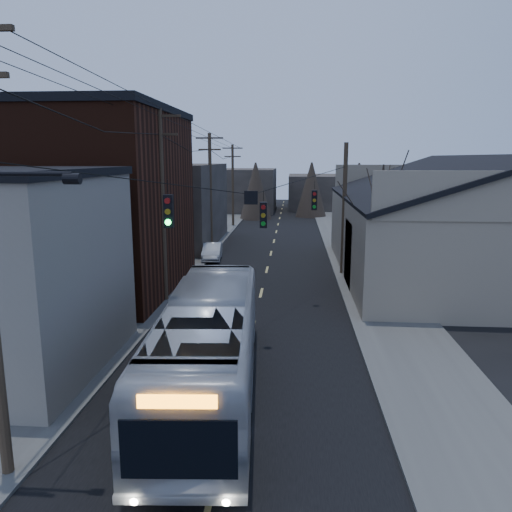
{
  "coord_description": "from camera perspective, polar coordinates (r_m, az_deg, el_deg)",
  "views": [
    {
      "loc": [
        1.77,
        -7.3,
        7.53
      ],
      "look_at": [
        0.03,
        15.65,
        3.0
      ],
      "focal_mm": 35.0,
      "sensor_mm": 36.0,
      "label": 1
    }
  ],
  "objects": [
    {
      "name": "building_far_right",
      "position": [
        77.64,
        8.26,
        7.3
      ],
      "size": [
        12.0,
        14.0,
        5.0
      ],
      "primitive_type": "cube",
      "color": "#2E2A25",
      "rests_on": "ground"
    },
    {
      "name": "road_surface",
      "position": [
        38.09,
        1.58,
        -0.26
      ],
      "size": [
        9.0,
        110.0,
        0.02
      ],
      "primitive_type": "cube",
      "color": "black",
      "rests_on": "ground"
    },
    {
      "name": "utility_lines",
      "position": [
        31.93,
        -4.51,
        6.47
      ],
      "size": [
        11.24,
        45.28,
        10.5
      ],
      "color": "#382B1E",
      "rests_on": "ground"
    },
    {
      "name": "warehouse",
      "position": [
        34.54,
        23.28,
        2.18
      ],
      "size": [
        16.16,
        20.6,
        7.73
      ],
      "color": "gray",
      "rests_on": "ground"
    },
    {
      "name": "sidewalk_right",
      "position": [
        38.34,
        11.33,
        -0.33
      ],
      "size": [
        4.0,
        110.0,
        0.12
      ],
      "primitive_type": "cube",
      "color": "#474744",
      "rests_on": "ground"
    },
    {
      "name": "sidewalk_left",
      "position": [
        38.93,
        -8.01,
        -0.04
      ],
      "size": [
        4.0,
        110.0,
        0.12
      ],
      "primitive_type": "cube",
      "color": "#474744",
      "rests_on": "ground"
    },
    {
      "name": "building_far_left",
      "position": [
        72.86,
        -1.81,
        7.56
      ],
      "size": [
        10.0,
        12.0,
        6.0
      ],
      "primitive_type": "cube",
      "color": "#2E2A25",
      "rests_on": "ground"
    },
    {
      "name": "bus",
      "position": [
        16.23,
        -5.4,
        -10.13
      ],
      "size": [
        3.54,
        12.06,
        3.32
      ],
      "primitive_type": "imported",
      "rotation": [
        0.0,
        0.0,
        3.21
      ],
      "color": "#A5A9B1",
      "rests_on": "ground"
    },
    {
      "name": "parked_car",
      "position": [
        37.61,
        -5.03,
        0.51
      ],
      "size": [
        1.64,
        3.9,
        1.25
      ],
      "primitive_type": "imported",
      "rotation": [
        0.0,
        0.0,
        0.08
      ],
      "color": "#A8ACB0",
      "rests_on": "ground"
    },
    {
      "name": "building_left_far",
      "position": [
        44.93,
        -10.27,
        5.8
      ],
      "size": [
        9.0,
        14.0,
        7.0
      ],
      "primitive_type": "cube",
      "color": "#2E2A25",
      "rests_on": "ground"
    },
    {
      "name": "bare_tree",
      "position": [
        27.99,
        14.03,
        2.72
      ],
      "size": [
        0.4,
        0.4,
        7.2
      ],
      "primitive_type": "cone",
      "color": "black",
      "rests_on": "ground"
    },
    {
      "name": "building_brick",
      "position": [
        29.84,
        -19.01,
        5.66
      ],
      "size": [
        10.0,
        12.0,
        10.0
      ],
      "primitive_type": "cube",
      "color": "black",
      "rests_on": "ground"
    }
  ]
}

